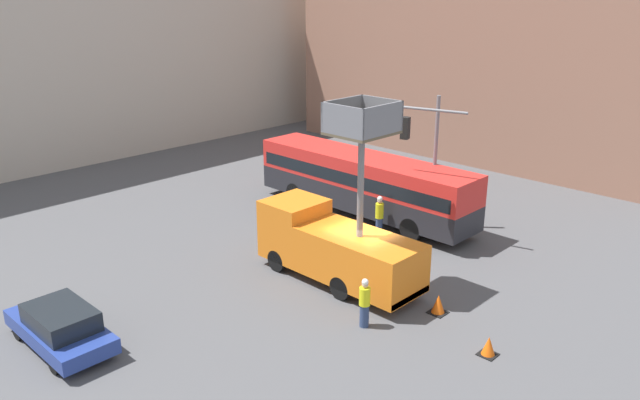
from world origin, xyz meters
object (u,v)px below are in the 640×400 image
at_px(road_worker_directing, 379,216).
at_px(parked_car_curbside, 60,326).
at_px(city_bus, 363,180).
at_px(traffic_cone_mid_road, 489,347).
at_px(traffic_light_pole, 426,145).
at_px(road_worker_near_truck, 365,303).
at_px(utility_truck, 335,243).
at_px(traffic_cone_near_truck, 438,305).

relative_size(road_worker_directing, parked_car_curbside, 0.44).
distance_m(city_bus, traffic_cone_mid_road, 13.23).
bearing_deg(traffic_light_pole, road_worker_near_truck, -157.12).
distance_m(city_bus, road_worker_directing, 3.03).
xyz_separation_m(traffic_light_pole, traffic_cone_mid_road, (-6.72, -7.36, -4.02)).
distance_m(utility_truck, road_worker_directing, 5.12).
xyz_separation_m(traffic_light_pole, road_worker_near_truck, (-8.10, -3.42, -3.42)).
bearing_deg(traffic_cone_mid_road, road_worker_directing, 58.63).
relative_size(utility_truck, traffic_cone_mid_road, 11.29).
relative_size(road_worker_near_truck, road_worker_directing, 0.92).
xyz_separation_m(traffic_cone_mid_road, parked_car_curbside, (-9.11, 10.13, 0.42)).
relative_size(road_worker_directing, traffic_cone_mid_road, 3.03).
height_order(traffic_cone_mid_road, parked_car_curbside, parked_car_curbside).
relative_size(city_bus, traffic_cone_near_truck, 17.52).
bearing_deg(road_worker_directing, parked_car_curbside, 17.27).
distance_m(traffic_cone_mid_road, parked_car_curbside, 13.63).
xyz_separation_m(utility_truck, road_worker_near_truck, (-1.90, -3.12, -0.68)).
xyz_separation_m(road_worker_directing, parked_car_curbside, (-14.44, 1.40, -0.26)).
xyz_separation_m(utility_truck, city_bus, (6.47, 4.07, 0.25)).
height_order(city_bus, road_worker_directing, city_bus).
relative_size(traffic_cone_mid_road, parked_car_curbside, 0.15).
xyz_separation_m(city_bus, road_worker_directing, (-1.66, -2.39, -0.84)).
xyz_separation_m(traffic_cone_near_truck, parked_car_curbside, (-10.26, 7.48, 0.39)).
xyz_separation_m(utility_truck, road_worker_directing, (4.81, 1.67, -0.59)).
distance_m(road_worker_directing, traffic_cone_mid_road, 10.25).
distance_m(city_bus, road_worker_near_truck, 11.07).
height_order(road_worker_directing, traffic_cone_near_truck, road_worker_directing).
distance_m(city_bus, traffic_cone_near_truck, 10.40).
relative_size(road_worker_near_truck, traffic_cone_near_truck, 2.55).
bearing_deg(traffic_cone_near_truck, city_bus, 55.46).
xyz_separation_m(city_bus, traffic_light_pole, (-0.27, -3.77, 2.49)).
bearing_deg(utility_truck, city_bus, 32.18).
distance_m(utility_truck, road_worker_near_truck, 3.71).
distance_m(road_worker_directing, parked_car_curbside, 14.51).
distance_m(road_worker_directing, traffic_cone_near_truck, 7.41).
relative_size(traffic_light_pole, parked_car_curbside, 1.43).
bearing_deg(road_worker_near_truck, utility_truck, -11.88).
bearing_deg(traffic_cone_mid_road, traffic_light_pole, 47.62).
relative_size(traffic_cone_near_truck, traffic_cone_mid_road, 1.09).
bearing_deg(parked_car_curbside, traffic_light_pole, -9.93).
bearing_deg(traffic_cone_mid_road, utility_truck, 85.80).
bearing_deg(traffic_cone_near_truck, traffic_cone_mid_road, -113.45).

